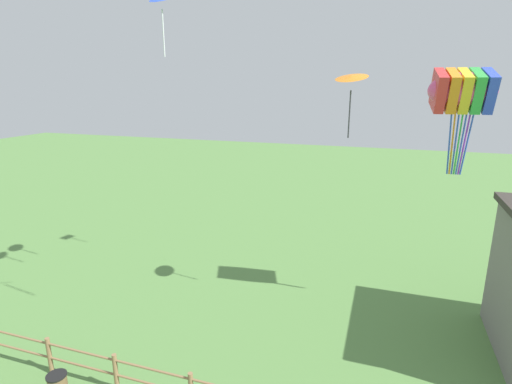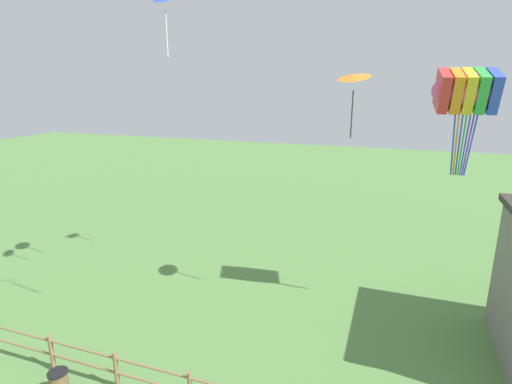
# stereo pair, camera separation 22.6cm
# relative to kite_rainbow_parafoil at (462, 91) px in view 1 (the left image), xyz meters

# --- Properties ---
(kite_rainbow_parafoil) EXTENTS (2.35, 1.72, 3.68)m
(kite_rainbow_parafoil) POSITION_rel_kite_rainbow_parafoil_xyz_m (0.00, 0.00, 0.00)
(kite_rainbow_parafoil) COLOR #E54C8C
(kite_orange_delta) EXTENTS (1.43, 1.42, 2.29)m
(kite_orange_delta) POSITION_rel_kite_rainbow_parafoil_xyz_m (-3.63, -0.99, 0.43)
(kite_orange_delta) COLOR orange
(kite_blue_delta) EXTENTS (1.00, 0.95, 2.27)m
(kite_blue_delta) POSITION_rel_kite_rainbow_parafoil_xyz_m (-10.55, -1.49, 3.21)
(kite_blue_delta) COLOR blue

